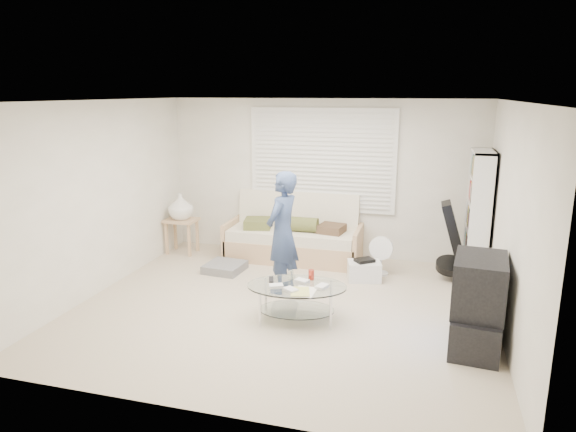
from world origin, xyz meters
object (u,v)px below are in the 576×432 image
(bookshelf, at_px, (478,217))
(coffee_table, at_px, (297,292))
(tv_unit, at_px, (477,304))
(futon_sofa, at_px, (294,238))

(bookshelf, relative_size, coffee_table, 1.46)
(bookshelf, xyz_separation_m, tv_unit, (-0.13, -2.05, -0.44))
(tv_unit, bearing_deg, futon_sofa, 137.94)
(bookshelf, distance_m, tv_unit, 2.10)
(coffee_table, bearing_deg, tv_unit, -3.83)
(bookshelf, height_order, tv_unit, bookshelf)
(futon_sofa, distance_m, bookshelf, 2.76)
(tv_unit, height_order, coffee_table, tv_unit)
(futon_sofa, xyz_separation_m, tv_unit, (2.57, -2.31, 0.14))
(tv_unit, relative_size, coffee_table, 0.78)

